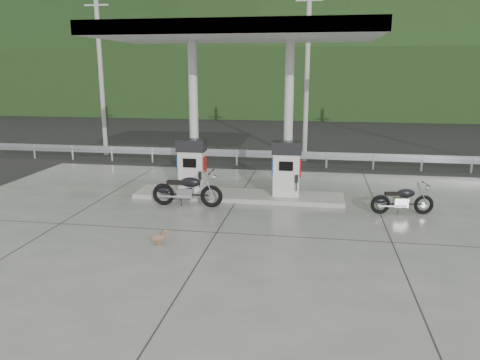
% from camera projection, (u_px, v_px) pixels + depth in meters
% --- Properties ---
extents(ground, '(160.00, 160.00, 0.00)m').
position_uv_depth(ground, '(224.00, 221.00, 13.40)').
color(ground, black).
rests_on(ground, ground).
extents(forecourt_apron, '(18.00, 14.00, 0.02)m').
position_uv_depth(forecourt_apron, '(224.00, 221.00, 13.40)').
color(forecourt_apron, slate).
rests_on(forecourt_apron, ground).
extents(pump_island, '(7.00, 1.40, 0.15)m').
position_uv_depth(pump_island, '(238.00, 196.00, 15.78)').
color(pump_island, '#9F9B94').
rests_on(pump_island, forecourt_apron).
extents(gas_pump_left, '(0.95, 0.55, 1.80)m').
position_uv_depth(gas_pump_left, '(192.00, 166.00, 15.81)').
color(gas_pump_left, silver).
rests_on(gas_pump_left, pump_island).
extents(gas_pump_right, '(0.95, 0.55, 1.80)m').
position_uv_depth(gas_pump_right, '(287.00, 169.00, 15.30)').
color(gas_pump_right, silver).
rests_on(gas_pump_right, pump_island).
extents(canopy_column_left, '(0.30, 0.30, 5.00)m').
position_uv_depth(canopy_column_left, '(194.00, 117.00, 15.82)').
color(canopy_column_left, silver).
rests_on(canopy_column_left, pump_island).
extents(canopy_column_right, '(0.30, 0.30, 5.00)m').
position_uv_depth(canopy_column_right, '(288.00, 119.00, 15.31)').
color(canopy_column_right, silver).
rests_on(canopy_column_right, pump_island).
extents(canopy_roof, '(8.50, 5.00, 0.40)m').
position_uv_depth(canopy_roof, '(238.00, 32.00, 14.56)').
color(canopy_roof, silver).
rests_on(canopy_roof, canopy_column_left).
extents(guardrail, '(26.00, 0.16, 1.42)m').
position_uv_depth(guardrail, '(259.00, 150.00, 20.92)').
color(guardrail, '#ABADB3').
rests_on(guardrail, ground).
extents(road, '(60.00, 7.00, 0.01)m').
position_uv_depth(road, '(267.00, 152.00, 24.44)').
color(road, black).
rests_on(road, ground).
extents(utility_pole_a, '(0.22, 0.22, 8.00)m').
position_uv_depth(utility_pole_a, '(101.00, 74.00, 22.85)').
color(utility_pole_a, '#999A94').
rests_on(utility_pole_a, ground).
extents(utility_pole_b, '(0.22, 0.22, 8.00)m').
position_uv_depth(utility_pole_b, '(307.00, 75.00, 21.28)').
color(utility_pole_b, '#999A94').
rests_on(utility_pole_b, ground).
extents(tree_band, '(80.00, 6.00, 6.00)m').
position_uv_depth(tree_band, '(290.00, 83.00, 41.50)').
color(tree_band, black).
rests_on(tree_band, ground).
extents(forested_hills, '(100.00, 40.00, 140.00)m').
position_uv_depth(forested_hills, '(301.00, 98.00, 70.99)').
color(forested_hills, black).
rests_on(forested_hills, ground).
extents(motorcycle_left, '(2.13, 0.68, 1.01)m').
position_uv_depth(motorcycle_left, '(187.00, 190.00, 14.75)').
color(motorcycle_left, black).
rests_on(motorcycle_left, forecourt_apron).
extents(motorcycle_right, '(1.80, 0.77, 0.83)m').
position_uv_depth(motorcycle_right, '(402.00, 200.00, 13.96)').
color(motorcycle_right, black).
rests_on(motorcycle_right, forecourt_apron).
extents(duck, '(0.49, 0.23, 0.34)m').
position_uv_depth(duck, '(158.00, 238.00, 11.53)').
color(duck, brown).
rests_on(duck, forecourt_apron).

